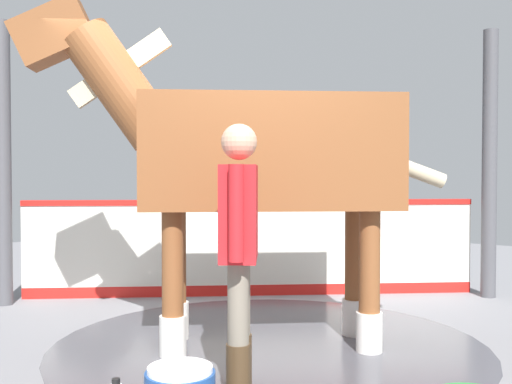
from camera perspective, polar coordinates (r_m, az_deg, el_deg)
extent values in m
cube|color=gray|center=(5.01, -0.33, -14.07)|extent=(16.00, 16.00, 0.02)
cylinder|color=#4C4C54|center=(4.87, 1.27, -14.38)|extent=(3.43, 3.43, 0.00)
cube|color=silver|center=(6.68, -0.38, -5.58)|extent=(3.82, 3.33, 1.01)
cube|color=red|center=(6.63, -0.38, -0.99)|extent=(3.83, 3.34, 0.06)
cube|color=red|center=(6.75, -0.38, -9.33)|extent=(3.82, 3.33, 0.12)
cylinder|color=#4C4C51|center=(6.67, -23.02, 2.53)|extent=(0.16, 0.16, 2.93)
cylinder|color=#4C4C51|center=(7.02, 21.42, 2.50)|extent=(0.16, 0.16, 2.93)
cube|color=brown|center=(4.68, 1.28, 3.71)|extent=(2.04, 1.93, 0.86)
cylinder|color=brown|center=(4.50, -7.97, -8.68)|extent=(0.16, 0.16, 1.08)
cylinder|color=silver|center=(4.59, -7.95, -13.47)|extent=(0.20, 0.20, 0.30)
cylinder|color=brown|center=(4.97, -7.62, -7.69)|extent=(0.16, 0.16, 1.08)
cylinder|color=silver|center=(5.05, -7.60, -12.06)|extent=(0.20, 0.20, 0.30)
cylinder|color=brown|center=(4.65, 10.79, -8.36)|extent=(0.16, 0.16, 1.08)
cylinder|color=silver|center=(4.74, 10.76, -13.01)|extent=(0.20, 0.20, 0.30)
cylinder|color=brown|center=(5.11, 9.38, -7.45)|extent=(0.16, 0.16, 1.08)
cylinder|color=silver|center=(5.18, 9.36, -11.71)|extent=(0.20, 0.20, 0.30)
cylinder|color=brown|center=(4.76, -12.86, 9.91)|extent=(0.91, 0.86, 1.00)
cube|color=#C6B793|center=(4.78, -12.87, 11.45)|extent=(0.64, 0.56, 0.62)
cube|color=brown|center=(4.92, -18.74, 14.18)|extent=(0.67, 0.64, 0.56)
cylinder|color=#C6B793|center=(4.91, 13.89, 2.40)|extent=(0.61, 0.55, 0.35)
cylinder|color=#47331E|center=(3.96, -1.52, -15.75)|extent=(0.15, 0.15, 0.33)
cylinder|color=slate|center=(3.85, -1.53, -9.89)|extent=(0.13, 0.13, 0.49)
cylinder|color=#47331E|center=(3.75, -1.71, -16.74)|extent=(0.15, 0.15, 0.33)
cylinder|color=slate|center=(3.64, -1.72, -10.57)|extent=(0.13, 0.13, 0.49)
cube|color=red|center=(3.67, -1.63, -1.96)|extent=(0.46, 0.52, 0.58)
cylinder|color=red|center=(3.96, -1.39, -1.48)|extent=(0.09, 0.09, 0.55)
cylinder|color=red|center=(3.38, -1.90, -2.02)|extent=(0.09, 0.09, 0.55)
sphere|color=tan|center=(3.67, -1.63, 4.81)|extent=(0.22, 0.22, 0.22)
cylinder|color=white|center=(3.30, -7.28, -16.47)|extent=(0.34, 0.34, 0.03)
cylinder|color=black|center=(3.64, -13.25, -17.22)|extent=(0.05, 0.05, 0.03)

